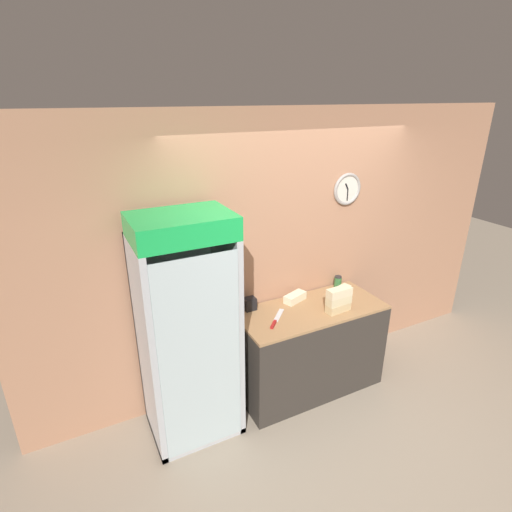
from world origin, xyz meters
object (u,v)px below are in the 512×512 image
at_px(sandwich_stack_middle, 339,300).
at_px(condiment_jar, 338,282).
at_px(sandwich_flat_right, 342,290).
at_px(beverage_cooler, 185,319).
at_px(sandwich_stack_top, 339,292).
at_px(sandwich_stack_bottom, 338,307).
at_px(chefs_knife, 275,321).
at_px(sandwich_flat_left, 295,297).
at_px(napkin_dispenser, 250,304).

bearing_deg(sandwich_stack_middle, condiment_jar, 52.80).
relative_size(sandwich_stack_middle, sandwich_flat_right, 1.07).
bearing_deg(beverage_cooler, sandwich_stack_top, -8.82).
xyz_separation_m(sandwich_stack_bottom, chefs_knife, (-0.61, 0.10, -0.03)).
bearing_deg(sandwich_flat_left, sandwich_stack_middle, -54.33).
bearing_deg(condiment_jar, chefs_knife, -161.60).
distance_m(condiment_jar, napkin_dispenser, 1.03).
xyz_separation_m(sandwich_stack_middle, sandwich_flat_left, (-0.25, 0.35, -0.08)).
relative_size(sandwich_stack_bottom, sandwich_flat_left, 0.95).
relative_size(sandwich_stack_middle, condiment_jar, 1.93).
distance_m(sandwich_flat_right, chefs_knife, 0.88).
xyz_separation_m(sandwich_stack_middle, napkin_dispenser, (-0.72, 0.40, -0.06)).
bearing_deg(chefs_knife, beverage_cooler, 171.57).
bearing_deg(sandwich_flat_right, chefs_knife, -169.03).
distance_m(sandwich_stack_bottom, chefs_knife, 0.62).
xyz_separation_m(beverage_cooler, sandwich_stack_top, (1.40, -0.22, 0.01)).
height_order(sandwich_stack_top, chefs_knife, sandwich_stack_top).
xyz_separation_m(sandwich_flat_left, chefs_knife, (-0.36, -0.25, -0.03)).
xyz_separation_m(sandwich_stack_top, chefs_knife, (-0.61, 0.10, -0.19)).
height_order(sandwich_stack_bottom, napkin_dispenser, napkin_dispenser).
distance_m(sandwich_stack_middle, napkin_dispenser, 0.83).
height_order(sandwich_stack_bottom, sandwich_flat_left, sandwich_stack_bottom).
distance_m(sandwich_stack_middle, sandwich_stack_top, 0.08).
bearing_deg(sandwich_stack_top, sandwich_stack_bottom, 0.00).
distance_m(sandwich_stack_top, napkin_dispenser, 0.84).
xyz_separation_m(condiment_jar, napkin_dispenser, (-1.03, -0.01, -0.00)).
bearing_deg(sandwich_flat_right, beverage_cooler, -178.21).
distance_m(beverage_cooler, sandwich_flat_right, 1.66).
distance_m(sandwich_stack_bottom, sandwich_stack_middle, 0.08).
distance_m(sandwich_stack_bottom, condiment_jar, 0.51).
height_order(condiment_jar, napkin_dispenser, condiment_jar).
xyz_separation_m(chefs_knife, condiment_jar, (0.92, 0.31, 0.05)).
height_order(sandwich_stack_top, sandwich_flat_right, sandwich_stack_top).
xyz_separation_m(beverage_cooler, sandwich_flat_right, (1.65, 0.05, -0.15)).
bearing_deg(sandwich_flat_right, sandwich_flat_left, 170.66).
relative_size(chefs_knife, condiment_jar, 2.26).
bearing_deg(chefs_knife, sandwich_flat_left, 34.76).
height_order(sandwich_stack_bottom, chefs_knife, sandwich_stack_bottom).
relative_size(sandwich_stack_bottom, napkin_dispenser, 2.05).
height_order(sandwich_stack_bottom, sandwich_stack_middle, sandwich_stack_middle).
bearing_deg(sandwich_stack_top, sandwich_flat_right, 46.83).
distance_m(beverage_cooler, sandwich_stack_middle, 1.42).
bearing_deg(sandwich_stack_bottom, sandwich_flat_right, 46.83).
xyz_separation_m(sandwich_stack_top, sandwich_flat_left, (-0.25, 0.35, -0.16)).
bearing_deg(sandwich_flat_right, sandwich_stack_middle, -133.17).
relative_size(sandwich_stack_bottom, chefs_knife, 0.87).
relative_size(beverage_cooler, chefs_knife, 6.98).
distance_m(sandwich_stack_bottom, napkin_dispenser, 0.83).
bearing_deg(sandwich_stack_bottom, condiment_jar, 52.80).
xyz_separation_m(beverage_cooler, chefs_knife, (0.79, -0.12, -0.17)).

